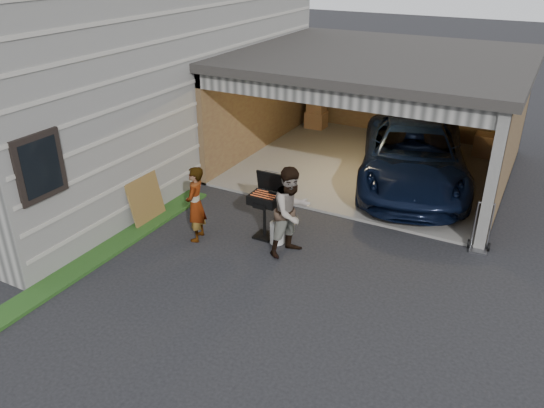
{
  "coord_description": "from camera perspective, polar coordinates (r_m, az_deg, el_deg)",
  "views": [
    {
      "loc": [
        4.54,
        -5.97,
        5.21
      ],
      "look_at": [
        0.63,
        1.3,
        1.15
      ],
      "focal_mm": 35.0,
      "sensor_mm": 36.0,
      "label": 1
    }
  ],
  "objects": [
    {
      "name": "plywood_panel",
      "position": [
        11.19,
        -13.43,
        0.5
      ],
      "size": [
        0.25,
        0.9,
        0.99
      ],
      "primitive_type": "cube",
      "rotation": [
        0.0,
        -0.21,
        0.0
      ],
      "color": "brown",
      "rests_on": "ground"
    },
    {
      "name": "garage",
      "position": [
        13.72,
        11.68,
        11.55
      ],
      "size": [
        6.8,
        6.3,
        2.9
      ],
      "color": "#605E59",
      "rests_on": "ground"
    },
    {
      "name": "minivan",
      "position": [
        12.84,
        14.92,
        4.73
      ],
      "size": [
        3.62,
        5.53,
        1.41
      ],
      "primitive_type": "imported",
      "rotation": [
        0.0,
        0.0,
        0.27
      ],
      "color": "black",
      "rests_on": "ground"
    },
    {
      "name": "bbq_grill",
      "position": [
        10.18,
        -0.74,
        0.32
      ],
      "size": [
        0.58,
        0.51,
        1.29
      ],
      "color": "black",
      "rests_on": "ground"
    },
    {
      "name": "house",
      "position": [
        14.72,
        -18.71,
        15.24
      ],
      "size": [
        7.0,
        11.0,
        5.5
      ],
      "primitive_type": "cube",
      "color": "#474744",
      "rests_on": "ground"
    },
    {
      "name": "hand_truck",
      "position": [
        10.71,
        21.42,
        -3.77
      ],
      "size": [
        0.42,
        0.34,
        0.99
      ],
      "rotation": [
        0.0,
        0.0,
        0.12
      ],
      "color": "slate",
      "rests_on": "ground"
    },
    {
      "name": "woman",
      "position": [
        10.2,
        -8.23,
        -0.01
      ],
      "size": [
        0.5,
        0.63,
        1.51
      ],
      "primitive_type": "imported",
      "rotation": [
        0.0,
        0.0,
        -1.28
      ],
      "color": "#A1AFCB",
      "rests_on": "ground"
    },
    {
      "name": "groundcover_strip",
      "position": [
        9.88,
        -21.71,
        -7.55
      ],
      "size": [
        0.5,
        8.0,
        0.06
      ],
      "primitive_type": "cube",
      "color": "#193814",
      "rests_on": "ground"
    },
    {
      "name": "man",
      "position": [
        9.59,
        2.09,
        -0.82
      ],
      "size": [
        0.92,
        1.02,
        1.71
      ],
      "primitive_type": "imported",
      "rotation": [
        0.0,
        0.0,
        1.17
      ],
      "color": "#421D1A",
      "rests_on": "ground"
    },
    {
      "name": "propane_tank",
      "position": [
        10.21,
        0.57,
        -3.11
      ],
      "size": [
        0.3,
        0.3,
        0.43
      ],
      "primitive_type": "cylinder",
      "rotation": [
        0.0,
        0.0,
        -0.06
      ],
      "color": "silver",
      "rests_on": "ground"
    },
    {
      "name": "ground",
      "position": [
        9.13,
        -7.44,
        -8.86
      ],
      "size": [
        80.0,
        80.0,
        0.0
      ],
      "primitive_type": "plane",
      "color": "black",
      "rests_on": "ground"
    }
  ]
}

